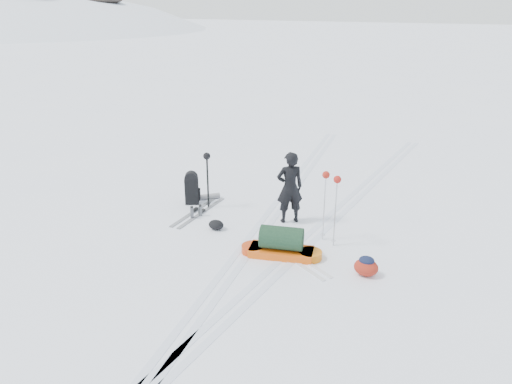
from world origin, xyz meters
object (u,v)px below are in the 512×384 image
at_px(skier, 290,188).
at_px(expedition_rucksack, 194,188).
at_px(pulk_sled, 281,245).
at_px(ski_poles_black, 207,163).

xyz_separation_m(skier, expedition_rucksack, (-2.58, 0.15, -0.45)).
bearing_deg(pulk_sled, expedition_rucksack, 139.40).
bearing_deg(expedition_rucksack, pulk_sled, -55.15).
xyz_separation_m(skier, ski_poles_black, (-2.11, 0.02, 0.32)).
relative_size(pulk_sled, ski_poles_black, 1.20).
height_order(skier, ski_poles_black, skier).
distance_m(pulk_sled, expedition_rucksack, 3.46).
relative_size(skier, pulk_sled, 0.99).
relative_size(skier, ski_poles_black, 1.19).
height_order(expedition_rucksack, ski_poles_black, ski_poles_black).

